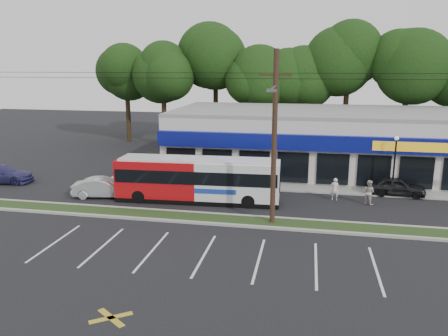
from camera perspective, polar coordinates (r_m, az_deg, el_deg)
ground at (r=25.56m, az=-0.69°, el=-7.62°), size 120.00×120.00×0.00m
grass_strip at (r=26.45m, az=-0.24°, el=-6.74°), size 40.00×1.60×0.12m
curb_south at (r=25.67m, az=-0.62°, el=-7.36°), size 40.00×0.25×0.14m
curb_north at (r=27.23m, az=0.11°, el=-6.12°), size 40.00×0.25×0.14m
sidewalk at (r=33.61m, az=10.87°, el=-2.62°), size 32.00×2.20×0.10m
strip_mall at (r=39.82m, az=11.85°, el=3.65°), size 25.00×12.55×5.30m
utility_pole at (r=24.66m, az=6.20°, el=4.57°), size 50.00×2.77×10.00m
lamp_post at (r=33.37m, az=21.42°, el=1.21°), size 0.30×0.30×4.25m
tree_line at (r=49.38m, az=10.29°, el=12.26°), size 46.76×6.76×11.83m
metrobus at (r=29.77m, az=-3.44°, el=-1.39°), size 11.25×2.90×3.00m
car_dark at (r=33.58m, az=21.63°, el=-2.25°), size 4.03×1.86×1.34m
car_silver at (r=31.99m, az=-15.47°, el=-2.48°), size 4.42×2.24×1.39m
car_blue at (r=38.86m, az=-26.96°, el=-0.70°), size 4.99×2.49×1.39m
pedestrian_a at (r=31.08m, az=14.27°, el=-2.68°), size 0.60×0.42×1.58m
pedestrian_b at (r=30.79m, az=18.36°, el=-3.02°), size 1.02×0.96×1.67m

